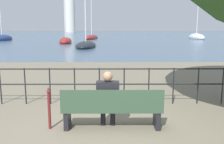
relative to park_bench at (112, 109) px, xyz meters
The scene contains 12 objects.
ground_plane 0.45m from the park_bench, 90.00° to the left, with size 1000.00×1000.00×0.00m, color #7A705B.
harbor_water 160.90m from the park_bench, 90.00° to the left, with size 600.00×300.00×0.01m.
park_bench is the anchor object (origin of this frame).
seated_person_left 0.27m from the park_bench, 140.34° to the left, with size 0.48×0.35×1.26m.
promenade_railing 1.85m from the park_bench, 90.00° to the left, with size 12.04×0.04×1.05m.
closed_umbrella 1.35m from the park_bench, behind, with size 0.09×0.09×0.93m.
sailboat_1 44.61m from the park_bench, 115.98° to the left, with size 3.32×5.67×9.73m.
sailboat_2 23.91m from the park_bench, 96.93° to the left, with size 2.41×6.61×9.64m.
sailboat_3 46.34m from the park_bench, 94.82° to the left, with size 3.10×8.69×10.17m.
sailboat_4 49.40m from the park_bench, 69.22° to the left, with size 2.24×7.40×9.56m.
sailboat_5 32.71m from the park_bench, 101.84° to the left, with size 2.33×5.49×10.74m.
harbor_lighthouse 141.84m from the park_bench, 99.42° to the left, with size 5.78×5.78×29.11m.
Camera 1 is at (-0.03, -5.18, 2.15)m, focal length 40.00 mm.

